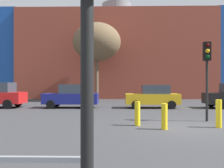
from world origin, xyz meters
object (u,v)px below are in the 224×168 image
Objects in this scene: parked_car_1 at (72,96)px; bollard_yellow_2 at (219,114)px; bare_tree_0 at (97,42)px; bollard_yellow_0 at (164,117)px; parked_car_2 at (153,97)px; bollard_yellow_1 at (137,114)px; traffic_light_island at (207,63)px.

parked_car_1 reaches higher than bollard_yellow_2.
bare_tree_0 reaches higher than bollard_yellow_0.
parked_car_2 is at bearing 180.00° from parked_car_1.
bollard_yellow_2 is (3.31, -0.44, 0.06)m from bollard_yellow_1.
traffic_light_island is (7.71, -6.70, 1.94)m from parked_car_1.
parked_car_2 is 8.99m from bollard_yellow_0.
traffic_light_island reaches higher than bollard_yellow_2.
parked_car_1 is 10.39m from bollard_yellow_0.
bollard_yellow_0 is at bearing -42.53° from bollard_yellow_1.
bollard_yellow_2 reaches higher than bollard_yellow_0.
bollard_yellow_1 is at bearing 137.47° from bollard_yellow_0.
bollard_yellow_1 is (-1.76, -8.04, -0.33)m from parked_car_2.
traffic_light_island is at bearing 85.82° from bollard_yellow_2.
bare_tree_0 is 7.92× the size of bollard_yellow_1.
parked_car_2 reaches higher than bollard_yellow_1.
bare_tree_0 is at bearing -58.58° from parked_car_2.
bare_tree_0 is 18.20m from bollard_yellow_0.
parked_car_2 is 0.48× the size of bare_tree_0.
bollard_yellow_0 is (5.27, -8.95, -0.36)m from parked_car_1.
bare_tree_0 reaches higher than parked_car_1.
parked_car_2 is 7.18m from traffic_light_island.
parked_car_2 is (6.04, -0.00, -0.02)m from parked_car_1.
traffic_light_island is at bearing 42.64° from bollard_yellow_0.
parked_car_1 is 1.03× the size of parked_car_2.
bare_tree_0 is at bearing 103.53° from bollard_yellow_0.
bare_tree_0 is at bearing 100.86° from bollard_yellow_1.
bollard_yellow_2 is (1.55, -8.47, -0.27)m from parked_car_2.
parked_car_1 is at bearing -98.83° from bare_tree_0.
bollard_yellow_1 reaches higher than bollard_yellow_0.
parked_car_1 is at bearing 118.01° from bollard_yellow_1.
parked_car_2 is 10.65m from bare_tree_0.
parked_car_1 is 11.37m from bollard_yellow_2.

